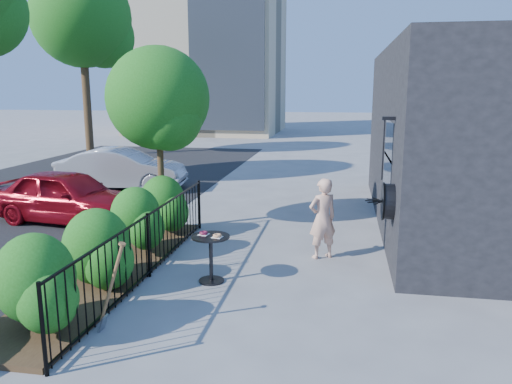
% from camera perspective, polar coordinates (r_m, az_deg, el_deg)
% --- Properties ---
extents(ground, '(120.00, 120.00, 0.00)m').
position_cam_1_polar(ground, '(8.27, -2.18, -10.29)').
color(ground, gray).
rests_on(ground, ground).
extents(fence, '(0.05, 6.05, 1.10)m').
position_cam_1_polar(fence, '(8.51, -12.20, -5.92)').
color(fence, black).
rests_on(fence, ground).
extents(planting_bed, '(1.30, 6.00, 0.08)m').
position_cam_1_polar(planting_bed, '(8.95, -16.26, -8.75)').
color(planting_bed, '#382616').
rests_on(planting_bed, ground).
extents(shrubs, '(1.10, 5.60, 1.24)m').
position_cam_1_polar(shrubs, '(8.79, -15.63, -4.56)').
color(shrubs, '#1C5C15').
rests_on(shrubs, ground).
extents(patio_tree, '(2.20, 2.20, 3.94)m').
position_cam_1_polar(patio_tree, '(10.96, -10.87, 9.77)').
color(patio_tree, '#3F2B19').
rests_on(patio_tree, ground).
extents(street_tree_far, '(4.40, 4.40, 8.28)m').
position_cam_1_polar(street_tree_far, '(24.53, -19.22, 17.72)').
color(street_tree_far, '#3F2B19').
rests_on(street_tree_far, ground).
extents(cafe_table, '(0.62, 0.62, 0.83)m').
position_cam_1_polar(cafe_table, '(8.15, -5.18, -6.63)').
color(cafe_table, black).
rests_on(cafe_table, ground).
extents(woman, '(0.66, 0.59, 1.51)m').
position_cam_1_polar(woman, '(9.27, 7.62, -3.03)').
color(woman, '#E1AB92').
rests_on(woman, ground).
extents(shovel, '(0.43, 0.16, 1.25)m').
position_cam_1_polar(shovel, '(6.78, -16.34, -10.89)').
color(shovel, brown).
rests_on(shovel, ground).
extents(car_red, '(3.86, 2.00, 1.26)m').
position_cam_1_polar(car_red, '(12.47, -20.69, -0.46)').
color(car_red, maroon).
rests_on(car_red, ground).
extents(car_silver, '(4.02, 1.73, 1.29)m').
position_cam_1_polar(car_silver, '(16.07, -15.07, 2.55)').
color(car_silver, '#A8A8AC').
rests_on(car_silver, ground).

